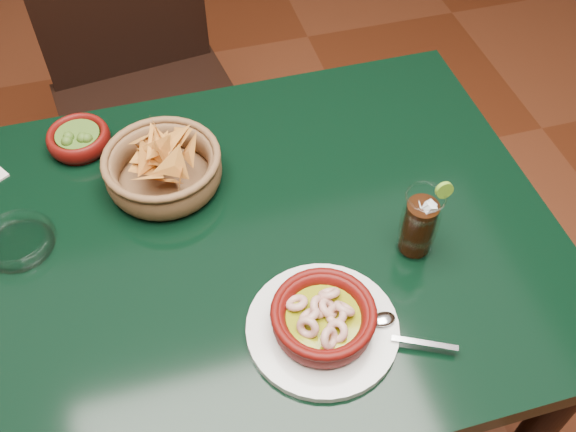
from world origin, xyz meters
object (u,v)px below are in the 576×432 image
object	(u,v)px
dining_chair	(144,87)
cola_drink	(419,223)
shrimp_plate	(323,321)
chip_basket	(163,168)
dining_table	(210,280)

from	to	relation	value
dining_chair	cola_drink	distance (m)	0.93
shrimp_plate	chip_basket	xyz separation A→B (m)	(-0.18, 0.37, 0.01)
dining_table	chip_basket	xyz separation A→B (m)	(-0.04, 0.16, 0.14)
dining_table	cola_drink	bearing A→B (deg)	-15.63
dining_table	cola_drink	distance (m)	0.39
dining_chair	chip_basket	distance (m)	0.60
dining_table	shrimp_plate	xyz separation A→B (m)	(0.14, -0.20, 0.13)
chip_basket	cola_drink	xyz separation A→B (m)	(0.38, -0.26, 0.02)
dining_chair	chip_basket	xyz separation A→B (m)	(0.00, -0.55, 0.25)
dining_table	cola_drink	world-z (taller)	cola_drink
dining_chair	shrimp_plate	bearing A→B (deg)	-78.57
dining_chair	cola_drink	bearing A→B (deg)	-64.84
shrimp_plate	dining_table	bearing A→B (deg)	125.11
dining_table	chip_basket	bearing A→B (deg)	103.37
dining_table	cola_drink	size ratio (longest dim) A/B	8.05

